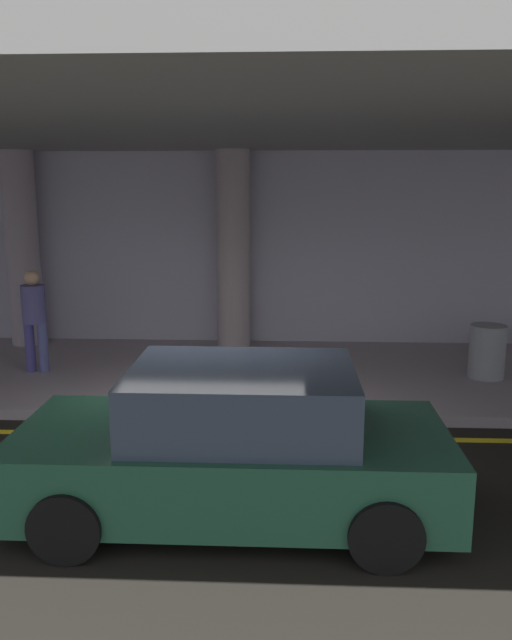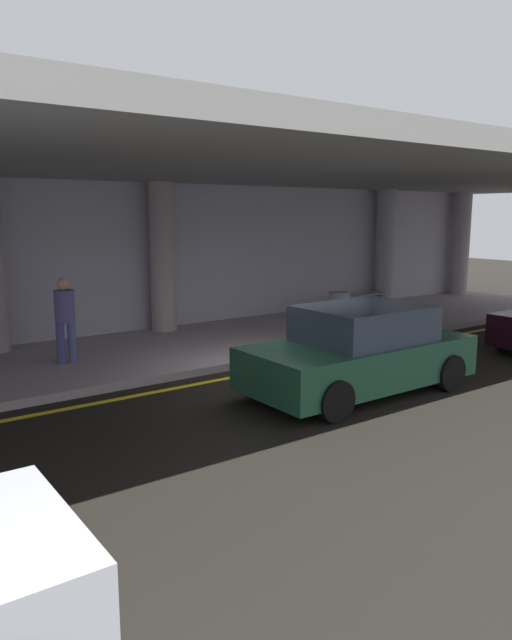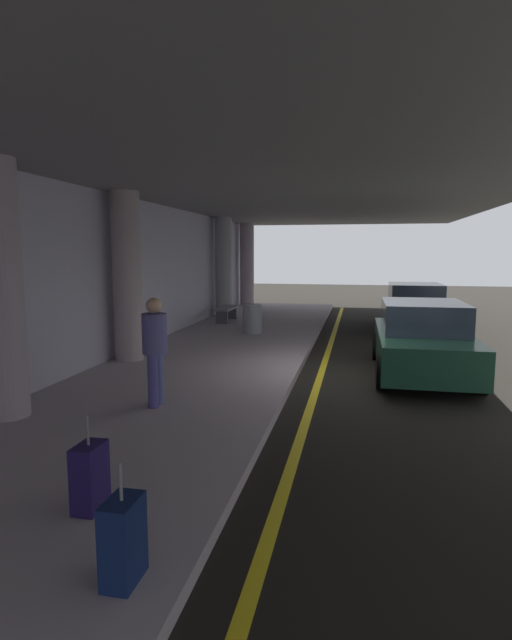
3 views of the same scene
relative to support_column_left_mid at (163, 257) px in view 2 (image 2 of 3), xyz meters
The scene contains 12 objects.
ground_plane 5.18m from the support_column_left_mid, 90.00° to the right, with size 60.00×60.00×0.00m, color black.
sidewalk 2.54m from the support_column_left_mid, 90.00° to the right, with size 26.00×4.20×0.15m, color #9E9199.
lane_stripe_yellow 4.66m from the support_column_left_mid, 90.00° to the right, with size 26.00×0.14×0.01m, color yellow.
support_column_left_mid is the anchor object (origin of this frame).
support_column_center 8.00m from the support_column_left_mid, ahead, with size 0.63×0.63×3.65m, color #98979E.
support_column_right_mid 12.00m from the support_column_left_mid, ahead, with size 0.63×0.63×3.65m, color #A1939A.
ceiling_overhang 2.95m from the support_column_left_mid, 90.00° to the right, with size 28.00×13.20×0.30m, color gray.
terminal_back_wall 0.57m from the support_column_left_mid, 90.00° to the left, with size 26.00×0.30×3.80m, color #AFAABB.
car_dark_green 6.41m from the support_column_left_mid, 85.29° to the right, with size 4.10×1.92×1.50m.
traveler_with_luggage 3.74m from the support_column_left_mid, 148.24° to the right, with size 0.38×0.38×1.68m.
bench_metal 6.72m from the support_column_left_mid, ahead, with size 1.60×0.50×0.48m.
trash_bin_steel 4.82m from the support_column_left_mid, 24.34° to the right, with size 0.56×0.56×0.85m, color gray.
Camera 2 is at (-6.70, -8.45, 3.02)m, focal length 33.34 mm.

